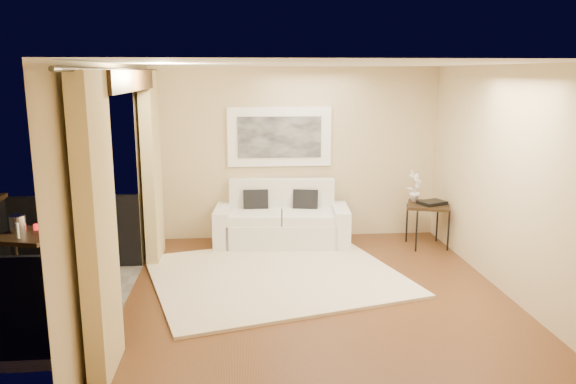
{
  "coord_description": "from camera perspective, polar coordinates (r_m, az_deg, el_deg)",
  "views": [
    {
      "loc": [
        -0.91,
        -6.24,
        2.61
      ],
      "look_at": [
        -0.26,
        1.02,
        1.05
      ],
      "focal_mm": 35.0,
      "sensor_mm": 36.0,
      "label": 1
    }
  ],
  "objects": [
    {
      "name": "bistro_table",
      "position": [
        7.21,
        -24.79,
        -4.51
      ],
      "size": [
        0.81,
        0.81,
        0.77
      ],
      "rotation": [
        0.0,
        0.0,
        -0.28
      ],
      "color": "black",
      "rests_on": "balcony"
    },
    {
      "name": "tray",
      "position": [
        8.72,
        14.44,
        -1.04
      ],
      "size": [
        0.46,
        0.4,
        0.05
      ],
      "primitive_type": "cube",
      "rotation": [
        0.0,
        0.0,
        0.4
      ],
      "color": "black",
      "rests_on": "side_table"
    },
    {
      "name": "floor",
      "position": [
        6.82,
        3.02,
        -10.42
      ],
      "size": [
        5.0,
        5.0,
        0.0
      ],
      "primitive_type": "plane",
      "color": "brown",
      "rests_on": "ground"
    },
    {
      "name": "candle",
      "position": [
        7.32,
        -24.25,
        -3.27
      ],
      "size": [
        0.06,
        0.06,
        0.07
      ],
      "primitive_type": "cylinder",
      "color": "red",
      "rests_on": "bistro_table"
    },
    {
      "name": "balcony",
      "position": [
        7.11,
        -24.74,
        -9.07
      ],
      "size": [
        1.81,
        2.6,
        1.17
      ],
      "color": "#605B56",
      "rests_on": "ground"
    },
    {
      "name": "room_shell",
      "position": [
        6.36,
        -16.44,
        10.8
      ],
      "size": [
        5.0,
        6.4,
        5.0
      ],
      "color": "white",
      "rests_on": "ground"
    },
    {
      "name": "side_table",
      "position": [
        8.73,
        14.05,
        -1.56
      ],
      "size": [
        0.77,
        0.77,
        0.66
      ],
      "rotation": [
        0.0,
        0.0,
        -0.33
      ],
      "color": "black",
      "rests_on": "floor"
    },
    {
      "name": "glass_b",
      "position": [
        7.14,
        -23.14,
        -3.33
      ],
      "size": [
        0.06,
        0.06,
        0.12
      ],
      "primitive_type": "cylinder",
      "color": "silver",
      "rests_on": "bistro_table"
    },
    {
      "name": "sofa",
      "position": [
        8.66,
        -0.63,
        -3.09
      ],
      "size": [
        2.09,
        1.02,
        0.97
      ],
      "rotation": [
        0.0,
        0.0,
        -0.08
      ],
      "color": "silver",
      "rests_on": "floor"
    },
    {
      "name": "orchid",
      "position": [
        8.78,
        12.77,
        0.6
      ],
      "size": [
        0.31,
        0.3,
        0.49
      ],
      "primitive_type": "imported",
      "rotation": [
        0.0,
        0.0,
        0.71
      ],
      "color": "white",
      "rests_on": "side_table"
    },
    {
      "name": "glass_a",
      "position": [
        7.08,
        -23.64,
        -3.5
      ],
      "size": [
        0.06,
        0.06,
        0.12
      ],
      "primitive_type": "cylinder",
      "color": "silver",
      "rests_on": "bistro_table"
    },
    {
      "name": "artwork",
      "position": [
        8.78,
        -0.87,
        5.61
      ],
      "size": [
        1.62,
        0.07,
        0.92
      ],
      "color": "white",
      "rests_on": "room_shell"
    },
    {
      "name": "rug",
      "position": [
        7.38,
        -1.27,
        -8.46
      ],
      "size": [
        3.66,
        3.39,
        0.04
      ],
      "primitive_type": "cube",
      "rotation": [
        0.0,
        0.0,
        0.27
      ],
      "color": "beige",
      "rests_on": "floor"
    },
    {
      "name": "balcony_chair_far",
      "position": [
        7.8,
        -22.33,
        -4.21
      ],
      "size": [
        0.52,
        0.52,
        0.94
      ],
      "rotation": [
        0.0,
        0.0,
        3.49
      ],
      "color": "black",
      "rests_on": "balcony"
    },
    {
      "name": "vase",
      "position": [
        7.02,
        -25.78,
        -3.57
      ],
      "size": [
        0.04,
        0.04,
        0.18
      ],
      "primitive_type": "cylinder",
      "color": "white",
      "rests_on": "bistro_table"
    },
    {
      "name": "ice_bucket",
      "position": [
        7.29,
        -25.75,
        -2.93
      ],
      "size": [
        0.18,
        0.18,
        0.2
      ],
      "primitive_type": "cylinder",
      "color": "white",
      "rests_on": "bistro_table"
    },
    {
      "name": "curtains",
      "position": [
        6.48,
        -15.65,
        0.3
      ],
      "size": [
        0.16,
        4.8,
        2.64
      ],
      "color": "#D4BD82",
      "rests_on": "ground"
    }
  ]
}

